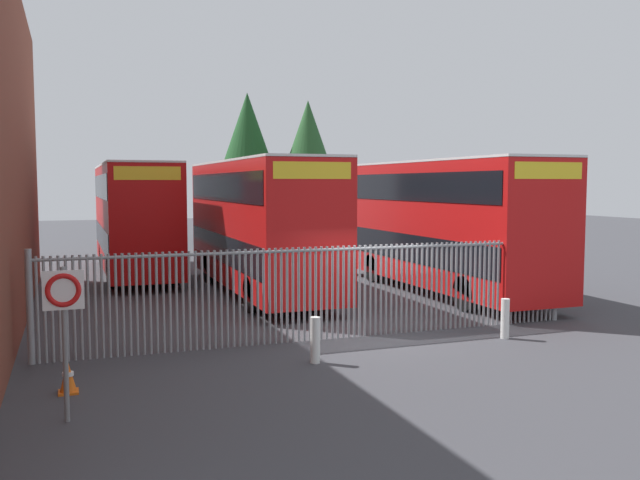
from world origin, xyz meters
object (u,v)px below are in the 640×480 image
Objects in this scene: bollard_center_front at (505,319)px; double_decker_bus_behind_fence_right at (134,215)px; bollard_near_left at (315,340)px; traffic_cone_by_gate at (68,377)px; double_decker_bus_near_gate at (441,221)px; speed_limit_sign_post at (64,308)px; double_decker_bus_behind_fence_left at (258,221)px.

double_decker_bus_behind_fence_right is at bearing 116.04° from bollard_center_front.
bollard_near_left is 1.00× the size of bollard_center_front.
bollard_center_front is 9.74m from traffic_cone_by_gate.
double_decker_bus_near_gate is 4.50× the size of speed_limit_sign_post.
double_decker_bus_behind_fence_left reaches higher than bollard_center_front.
traffic_cone_by_gate is at bearing -147.57° from double_decker_bus_near_gate.
bollard_center_front is at bearing -63.96° from double_decker_bus_behind_fence_right.
double_decker_bus_near_gate is 1.00× the size of double_decker_bus_behind_fence_right.
double_decker_bus_near_gate and double_decker_bus_behind_fence_right have the same top height.
bollard_near_left is at bearing -174.10° from bollard_center_front.
double_decker_bus_near_gate is 6.14m from double_decker_bus_behind_fence_left.
double_decker_bus_near_gate is 1.00× the size of double_decker_bus_behind_fence_left.
double_decker_bus_behind_fence_right is 4.50× the size of speed_limit_sign_post.
double_decker_bus_behind_fence_left is 1.00× the size of double_decker_bus_behind_fence_right.
bollard_near_left is at bearing 22.17° from speed_limit_sign_post.
traffic_cone_by_gate is (-2.51, -15.61, -2.13)m from double_decker_bus_behind_fence_right.
double_decker_bus_near_gate is 11.38× the size of bollard_center_front.
double_decker_bus_near_gate is 18.32× the size of traffic_cone_by_gate.
double_decker_bus_behind_fence_left is 12.55m from speed_limit_sign_post.
double_decker_bus_behind_fence_right is at bearing 119.53° from double_decker_bus_behind_fence_left.
speed_limit_sign_post reaches higher than bollard_near_left.
double_decker_bus_behind_fence_right reaches higher than traffic_cone_by_gate.
double_decker_bus_behind_fence_right reaches higher than bollard_near_left.
double_decker_bus_behind_fence_left is 11.38× the size of bollard_center_front.
speed_limit_sign_post reaches higher than traffic_cone_by_gate.
bollard_near_left is (-1.26, -9.07, -1.95)m from double_decker_bus_behind_fence_left.
double_decker_bus_near_gate is at bearing 37.42° from speed_limit_sign_post.
bollard_center_front is (-2.12, -6.60, -1.95)m from double_decker_bus_near_gate.
double_decker_bus_near_gate is at bearing 72.23° from bollard_center_front.
speed_limit_sign_post reaches higher than bollard_center_front.
double_decker_bus_behind_fence_left is at bearing 57.63° from traffic_cone_by_gate.
double_decker_bus_behind_fence_left is at bearing 82.08° from bollard_near_left.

